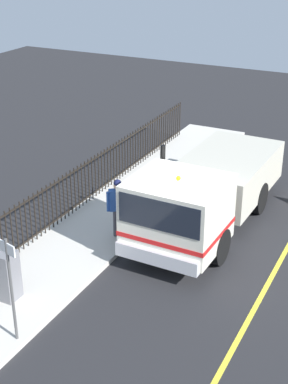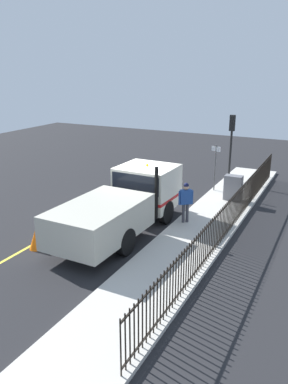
{
  "view_description": "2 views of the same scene",
  "coord_description": "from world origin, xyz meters",
  "px_view_note": "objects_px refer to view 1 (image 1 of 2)",
  "views": [
    {
      "loc": [
        -4.7,
        11.93,
        7.81
      ],
      "look_at": [
        1.77,
        -0.92,
        1.15
      ],
      "focal_mm": 53.24,
      "sensor_mm": 36.0,
      "label": 1
    },
    {
      "loc": [
        7.38,
        -14.24,
        6.26
      ],
      "look_at": [
        0.89,
        -1.35,
        1.63
      ],
      "focal_mm": 36.97,
      "sensor_mm": 36.0,
      "label": 2
    }
  ],
  "objects_px": {
    "work_truck": "(203,192)",
    "utility_cabinet": "(1,273)",
    "worker_standing": "(118,202)",
    "street_sign": "(10,278)"
  },
  "relations": [
    {
      "from": "work_truck",
      "to": "utility_cabinet",
      "type": "distance_m",
      "value": 5.9
    },
    {
      "from": "worker_standing",
      "to": "utility_cabinet",
      "type": "xyz_separation_m",
      "value": [
        1.0,
        3.68,
        -0.43
      ]
    },
    {
      "from": "work_truck",
      "to": "utility_cabinet",
      "type": "height_order",
      "value": "work_truck"
    },
    {
      "from": "work_truck",
      "to": "worker_standing",
      "type": "bearing_deg",
      "value": 39.07
    },
    {
      "from": "worker_standing",
      "to": "street_sign",
      "type": "height_order",
      "value": "street_sign"
    },
    {
      "from": "work_truck",
      "to": "worker_standing",
      "type": "distance_m",
      "value": 2.36
    },
    {
      "from": "work_truck",
      "to": "utility_cabinet",
      "type": "relative_size",
      "value": 5.76
    },
    {
      "from": "work_truck",
      "to": "street_sign",
      "type": "relative_size",
      "value": 2.92
    },
    {
      "from": "utility_cabinet",
      "to": "street_sign",
      "type": "relative_size",
      "value": 0.51
    },
    {
      "from": "utility_cabinet",
      "to": "street_sign",
      "type": "xyz_separation_m",
      "value": [
        -1.25,
        1.08,
        0.87
      ]
    }
  ]
}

